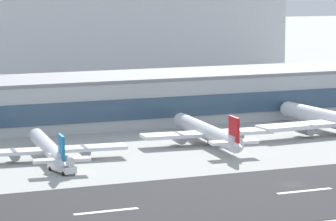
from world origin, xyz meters
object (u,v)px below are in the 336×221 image
object	(u,v)px
distant_hotel_block	(120,23)
airliner_red_tail_gate_1	(209,133)
service_fuel_truck_0	(62,163)
terminal_building	(145,98)
airliner_blue_tail_gate_0	(50,150)

from	to	relation	value
distant_hotel_block	airliner_red_tail_gate_1	size ratio (longest dim) A/B	2.97
airliner_red_tail_gate_1	service_fuel_truck_0	xyz separation A→B (m)	(-42.70, -17.81, -0.96)
terminal_building	service_fuel_truck_0	xyz separation A→B (m)	(-41.90, -59.01, -4.81)
terminal_building	distant_hotel_block	world-z (taller)	distant_hotel_block
terminal_building	airliner_red_tail_gate_1	xyz separation A→B (m)	(0.80, -41.20, -3.86)
service_fuel_truck_0	airliner_blue_tail_gate_0	bearing A→B (deg)	-16.09
airliner_red_tail_gate_1	service_fuel_truck_0	distance (m)	46.27
distant_hotel_block	airliner_blue_tail_gate_0	size ratio (longest dim) A/B	3.32
terminal_building	service_fuel_truck_0	size ratio (longest dim) A/B	23.93
distant_hotel_block	airliner_red_tail_gate_1	bearing A→B (deg)	-100.64
terminal_building	airliner_blue_tail_gate_0	world-z (taller)	terminal_building
terminal_building	distant_hotel_block	bearing A→B (deg)	74.42
distant_hotel_block	service_fuel_truck_0	xyz separation A→B (m)	(-68.08, -152.90, -21.59)
terminal_building	airliner_red_tail_gate_1	world-z (taller)	terminal_building
airliner_red_tail_gate_1	service_fuel_truck_0	bearing A→B (deg)	117.24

